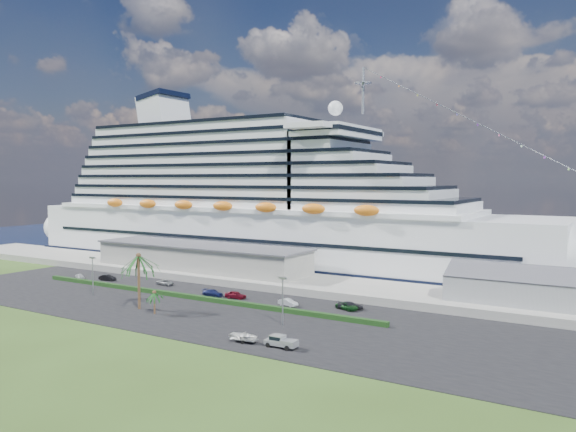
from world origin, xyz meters
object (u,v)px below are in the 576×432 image
Objects in this scene: cruise_ship at (263,208)px; pickup_truck at (281,341)px; parked_car_3 at (213,293)px; boat_trailer at (244,336)px.

cruise_ship is 37.12× the size of pickup_truck.
pickup_truck is (31.79, -23.59, 0.29)m from parked_car_3.
pickup_truck reaches higher than boat_trailer.
cruise_ship reaches higher than boat_trailer.
cruise_ship is 35.41× the size of boat_trailer.
parked_car_3 is 39.59m from pickup_truck.
cruise_ship is at bearing 121.68° from boat_trailer.
cruise_ship is 81.10m from boat_trailer.
pickup_truck is 6.24m from boat_trailer.
cruise_ship is at bearing 20.91° from parked_car_3.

